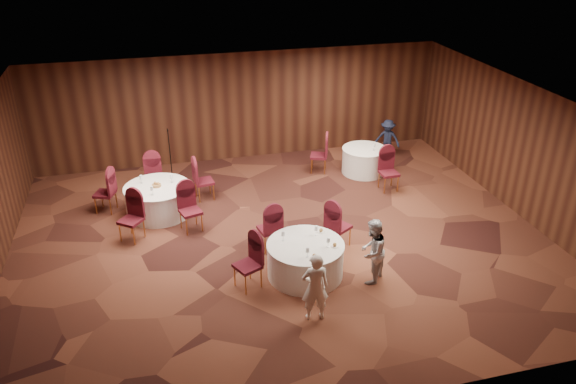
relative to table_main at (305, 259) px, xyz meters
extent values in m
plane|color=black|center=(-0.13, 1.48, -0.38)|extent=(12.00, 12.00, 0.00)
plane|color=silver|center=(-0.13, 1.48, 2.82)|extent=(12.00, 12.00, 0.00)
plane|color=black|center=(-0.13, 6.48, 1.22)|extent=(12.00, 0.00, 12.00)
plane|color=black|center=(-0.13, -3.52, 1.22)|extent=(12.00, 0.00, 12.00)
plane|color=black|center=(5.87, 1.48, 1.22)|extent=(0.00, 10.00, 10.00)
cylinder|color=white|center=(0.00, 0.00, -0.02)|extent=(1.55, 1.55, 0.72)
cylinder|color=white|center=(0.00, 0.00, 0.35)|extent=(1.59, 1.59, 0.03)
cylinder|color=white|center=(-2.79, 3.46, -0.02)|extent=(1.59, 1.59, 0.72)
cylinder|color=white|center=(-2.79, 3.46, 0.35)|extent=(1.62, 1.62, 0.03)
cylinder|color=white|center=(3.04, 4.48, -0.02)|extent=(1.24, 1.24, 0.72)
cylinder|color=white|center=(3.04, 4.48, 0.35)|extent=(1.26, 1.26, 0.03)
cylinder|color=silver|center=(-0.09, -0.45, 0.37)|extent=(0.06, 0.06, 0.01)
cylinder|color=silver|center=(-0.09, -0.45, 0.43)|extent=(0.01, 0.01, 0.11)
cone|color=silver|center=(-0.09, -0.45, 0.53)|extent=(0.08, 0.08, 0.10)
cylinder|color=silver|center=(0.41, -0.20, 0.37)|extent=(0.06, 0.06, 0.01)
cylinder|color=silver|center=(0.41, -0.20, 0.43)|extent=(0.01, 0.01, 0.11)
cone|color=silver|center=(0.41, -0.20, 0.53)|extent=(0.08, 0.08, 0.10)
cylinder|color=silver|center=(0.31, 0.30, 0.37)|extent=(0.06, 0.06, 0.01)
cylinder|color=silver|center=(0.31, 0.30, 0.43)|extent=(0.01, 0.01, 0.11)
cone|color=silver|center=(0.31, 0.30, 0.53)|extent=(0.08, 0.08, 0.10)
cylinder|color=silver|center=(-0.40, 0.26, 0.37)|extent=(0.06, 0.06, 0.01)
cylinder|color=silver|center=(-0.40, 0.26, 0.43)|extent=(0.01, 0.01, 0.11)
cone|color=silver|center=(-0.40, 0.26, 0.53)|extent=(0.08, 0.08, 0.10)
cylinder|color=white|center=(0.03, -0.51, 0.37)|extent=(0.15, 0.15, 0.01)
sphere|color=#9E6B33|center=(0.03, -0.51, 0.41)|extent=(0.08, 0.08, 0.08)
cylinder|color=white|center=(0.54, -0.23, 0.37)|extent=(0.15, 0.15, 0.01)
sphere|color=#9E6B33|center=(0.54, -0.23, 0.41)|extent=(0.08, 0.08, 0.08)
cylinder|color=white|center=(0.45, 0.38, 0.37)|extent=(0.15, 0.15, 0.01)
sphere|color=#9E6B33|center=(0.45, 0.38, 0.41)|extent=(0.08, 0.08, 0.08)
cylinder|color=silver|center=(-2.42, 3.59, 0.37)|extent=(0.06, 0.06, 0.01)
cylinder|color=silver|center=(-2.42, 3.59, 0.43)|extent=(0.01, 0.01, 0.11)
cone|color=silver|center=(-2.42, 3.59, 0.53)|extent=(0.08, 0.08, 0.10)
cylinder|color=silver|center=(-3.14, 3.74, 0.37)|extent=(0.06, 0.06, 0.01)
cylinder|color=silver|center=(-3.14, 3.74, 0.43)|extent=(0.01, 0.01, 0.11)
cone|color=silver|center=(-3.14, 3.74, 0.53)|extent=(0.08, 0.08, 0.10)
cylinder|color=silver|center=(-2.91, 3.04, 0.37)|extent=(0.06, 0.06, 0.01)
cylinder|color=silver|center=(-2.91, 3.04, 0.43)|extent=(0.01, 0.01, 0.11)
cone|color=silver|center=(-2.91, 3.04, 0.53)|extent=(0.08, 0.08, 0.10)
cylinder|color=#8C5F38|center=(-2.79, 3.46, 0.39)|extent=(0.22, 0.22, 0.06)
sphere|color=#9E6B33|center=(-2.82, 3.48, 0.45)|extent=(0.07, 0.07, 0.07)
sphere|color=#9E6B33|center=(-2.75, 3.44, 0.45)|extent=(0.07, 0.07, 0.07)
cylinder|color=silver|center=(3.23, 4.27, 0.37)|extent=(0.06, 0.06, 0.01)
cylinder|color=silver|center=(3.23, 4.27, 0.43)|extent=(0.01, 0.01, 0.11)
cone|color=silver|center=(3.23, 4.27, 0.53)|extent=(0.08, 0.08, 0.10)
cylinder|color=black|center=(-2.34, 5.45, -0.37)|extent=(0.24, 0.24, 0.02)
cylinder|color=black|center=(-2.34, 5.45, 0.36)|extent=(0.02, 0.02, 1.44)
cylinder|color=black|center=(-2.34, 5.50, 1.05)|extent=(0.04, 0.12, 0.04)
imported|color=white|center=(-0.22, -1.37, 0.32)|extent=(0.53, 0.37, 1.39)
imported|color=silver|center=(1.24, -0.52, 0.32)|extent=(0.85, 0.85, 1.39)
imported|color=black|center=(4.12, 5.34, 0.23)|extent=(0.89, 0.82, 1.20)
camera|label=1|loc=(-2.76, -9.25, 6.42)|focal=35.00mm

